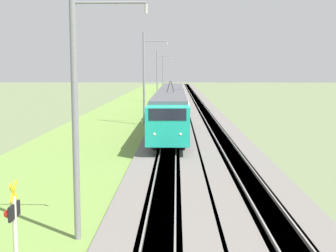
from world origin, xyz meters
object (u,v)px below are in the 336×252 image
(passenger_train, at_px, (171,103))
(catenary_mast_mid, at_px, (144,78))
(catenary_mast_distant, at_px, (163,74))
(crossing_signal_aux, at_px, (15,234))
(catenary_mast_far, at_px, (157,76))
(catenary_mast_near, at_px, (76,108))

(passenger_train, distance_m, catenary_mast_mid, 4.48)
(catenary_mast_mid, bearing_deg, catenary_mast_distant, -0.00)
(crossing_signal_aux, distance_m, catenary_mast_far, 71.04)
(catenary_mast_near, xyz_separation_m, catenary_mast_mid, (33.16, 0.00, 0.35))
(crossing_signal_aux, bearing_deg, catenary_mast_far, -90.45)
(catenary_mast_mid, distance_m, catenary_mast_far, 33.16)
(catenary_mast_mid, distance_m, catenary_mast_distant, 66.31)
(catenary_mast_mid, relative_size, catenary_mast_distant, 1.06)
(catenary_mast_mid, bearing_deg, catenary_mast_near, -179.99)
(passenger_train, relative_size, catenary_mast_far, 4.72)
(crossing_signal_aux, bearing_deg, catenary_mast_mid, -90.84)
(catenary_mast_mid, xyz_separation_m, catenary_mast_distant, (66.31, -0.00, -0.26))
(passenger_train, xyz_separation_m, crossing_signal_aux, (-40.08, 3.33, -0.26))
(catenary_mast_far, relative_size, catenary_mast_distant, 0.99)
(catenary_mast_near, xyz_separation_m, catenary_mast_far, (66.31, 0.00, 0.05))
(passenger_train, bearing_deg, catenary_mast_near, -4.46)
(catenary_mast_near, distance_m, catenary_mast_distant, 99.47)
(passenger_train, relative_size, catenary_mast_near, 4.77)
(passenger_train, relative_size, crossing_signal_aux, 13.04)
(catenary_mast_near, distance_m, catenary_mast_far, 66.31)
(catenary_mast_far, xyz_separation_m, catenary_mast_distant, (33.16, 0.00, 0.04))
(catenary_mast_near, height_order, catenary_mast_far, catenary_mast_far)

